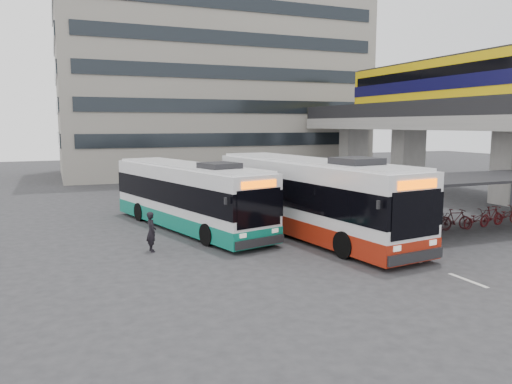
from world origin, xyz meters
name	(u,v)px	position (x,y,z in m)	size (l,w,h in m)	color
ground	(350,265)	(0.00, 0.00, 0.00)	(120.00, 120.00, 0.00)	#28282B
viaduct	(457,106)	(17.00, 12.94, 6.23)	(8.00, 32.00, 9.68)	gray
bike_shelter	(469,203)	(8.47, 3.00, 1.30)	(10.00, 4.00, 2.54)	#595B60
office_block	(211,51)	(6.00, 36.00, 12.50)	(30.00, 15.00, 25.00)	gray
road_markings	(468,280)	(2.50, -3.00, 0.01)	(0.15, 7.60, 0.01)	beige
bus_main	(310,197)	(0.96, 4.89, 1.71)	(4.34, 12.70, 3.68)	white
bus_teal	(188,196)	(-3.73, 8.37, 1.55)	(5.22, 11.55, 3.34)	white
pedestrian	(151,232)	(-6.22, 4.55, 0.80)	(0.58, 0.38, 1.59)	black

